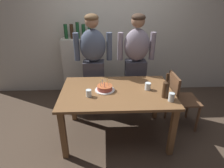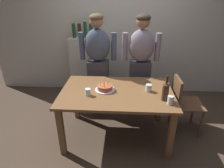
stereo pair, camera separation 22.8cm
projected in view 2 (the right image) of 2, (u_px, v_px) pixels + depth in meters
name	position (u px, v px, depth m)	size (l,w,h in m)	color
ground_plane	(116.00, 134.00, 2.88)	(10.00, 10.00, 0.00)	#47382B
back_wall	(120.00, 29.00, 3.70)	(5.20, 0.10, 2.60)	beige
dining_table	(117.00, 97.00, 2.60)	(1.50, 0.96, 0.74)	brown
birthday_cake	(105.00, 88.00, 2.57)	(0.27, 0.27, 0.16)	white
water_glass_near	(149.00, 88.00, 2.53)	(0.08, 0.08, 0.10)	silver
water_glass_far	(88.00, 92.00, 2.43)	(0.07, 0.07, 0.09)	silver
water_glass_side	(170.00, 100.00, 2.23)	(0.07, 0.07, 0.11)	silver
wine_bottle	(165.00, 91.00, 2.29)	(0.08, 0.08, 0.32)	#382314
person_man_bearded	(98.00, 63.00, 3.15)	(0.61, 0.27, 1.66)	#33333D
person_woman_cardigan	(140.00, 64.00, 3.11)	(0.61, 0.27, 1.66)	#33333D
dining_chair	(182.00, 100.00, 2.78)	(0.42, 0.42, 0.87)	brown
shelf_cabinet	(87.00, 66.00, 3.85)	(0.64, 0.30, 1.45)	beige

